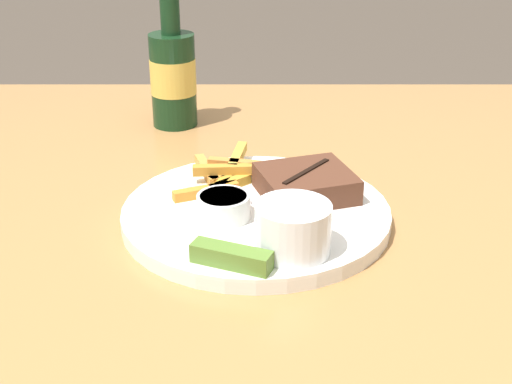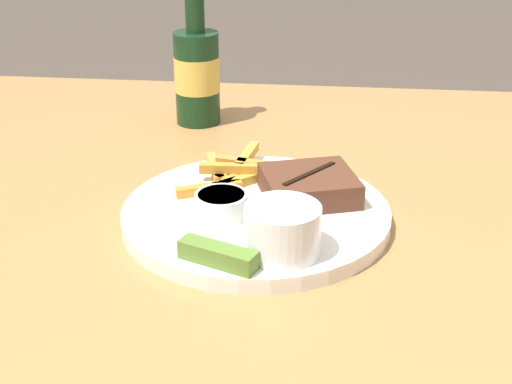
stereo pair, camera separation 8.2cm
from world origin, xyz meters
name	(u,v)px [view 1 (the left image)]	position (x,y,z in m)	size (l,w,h in m)	color
dining_table	(256,277)	(0.00, 0.00, 0.67)	(1.30, 1.10, 0.75)	#A87542
dinner_plate	(256,214)	(0.00, 0.00, 0.76)	(0.31, 0.31, 0.02)	white
steak_portion	(306,183)	(0.06, 0.03, 0.79)	(0.13, 0.12, 0.03)	#512D1E
fries_pile	(225,173)	(-0.04, 0.08, 0.78)	(0.11, 0.14, 0.02)	#C68632
coleslaw_cup	(293,226)	(0.04, -0.10, 0.80)	(0.08, 0.08, 0.05)	white
dipping_sauce_cup	(224,206)	(-0.04, -0.03, 0.79)	(0.06, 0.06, 0.03)	silver
pickle_spear	(232,257)	(-0.02, -0.13, 0.78)	(0.09, 0.05, 0.02)	#567A2D
fork_utensil	(200,189)	(-0.07, 0.05, 0.77)	(0.12, 0.09, 0.00)	#B7B7BC
beer_bottle	(172,74)	(-0.13, 0.33, 0.83)	(0.07, 0.07, 0.23)	#143319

